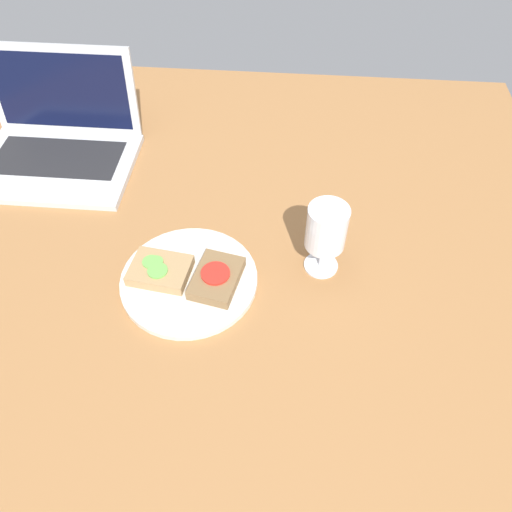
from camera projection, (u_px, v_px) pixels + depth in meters
wooden_table at (205, 275)px, 92.12cm from camera, size 140.00×140.00×3.00cm
plate at (189, 280)px, 88.63cm from camera, size 24.30×24.30×1.22cm
sandwich_with_tomato at (217, 278)px, 86.76cm from camera, size 9.44×11.68×2.51cm
sandwich_with_cucumber at (160, 270)px, 87.91cm from camera, size 11.28×9.15×2.38cm
wine_glass at (326, 230)px, 84.27cm from camera, size 7.02×7.02×14.30cm
laptop at (57, 140)px, 109.21cm from camera, size 33.76×27.50×20.86cm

